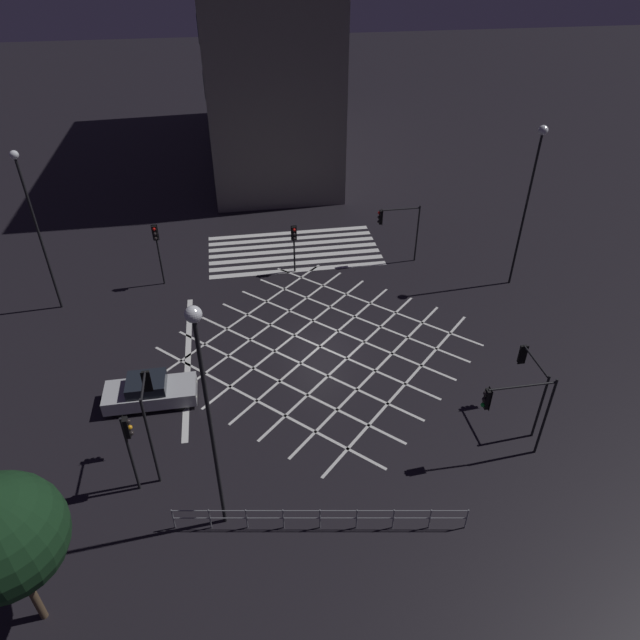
% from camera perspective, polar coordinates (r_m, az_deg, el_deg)
% --- Properties ---
extents(ground_plane, '(200.00, 200.00, 0.00)m').
position_cam_1_polar(ground_plane, '(30.35, 0.00, -2.67)').
color(ground_plane, black).
extents(road_markings, '(17.35, 22.53, 0.01)m').
position_cam_1_polar(road_markings, '(35.32, -2.18, 3.34)').
color(road_markings, silver).
rests_on(road_markings, ground_plane).
extents(office_building, '(10.06, 28.43, 20.78)m').
position_cam_1_polar(office_building, '(56.50, -6.00, 26.63)').
color(office_building, slate).
rests_on(office_building, ground_plane).
extents(traffic_light_median_south, '(0.36, 0.39, 3.25)m').
position_cam_1_polar(traffic_light_median_south, '(35.78, -2.61, 8.05)').
color(traffic_light_median_south, black).
rests_on(traffic_light_median_south, ground_plane).
extents(traffic_light_se_cross, '(0.36, 0.39, 4.05)m').
position_cam_1_polar(traffic_light_se_cross, '(35.48, -16.00, 7.44)').
color(traffic_light_se_cross, black).
rests_on(traffic_light_se_cross, ground_plane).
extents(traffic_light_sw_main, '(2.78, 0.36, 3.91)m').
position_cam_1_polar(traffic_light_sw_main, '(36.97, 7.68, 9.68)').
color(traffic_light_sw_main, black).
rests_on(traffic_light_sw_main, ground_plane).
extents(traffic_light_nw_cross, '(0.36, 2.46, 3.44)m').
position_cam_1_polar(traffic_light_nw_cross, '(26.44, 20.25, -4.92)').
color(traffic_light_nw_cross, black).
rests_on(traffic_light_nw_cross, ground_plane).
extents(traffic_light_ne_cross, '(0.36, 1.97, 4.48)m').
position_cam_1_polar(traffic_light_ne_cross, '(23.18, -16.81, -8.24)').
color(traffic_light_ne_cross, black).
rests_on(traffic_light_ne_cross, ground_plane).
extents(traffic_light_ne_main, '(0.39, 0.36, 3.88)m').
position_cam_1_polar(traffic_light_ne_main, '(22.79, -18.58, -11.25)').
color(traffic_light_ne_main, black).
rests_on(traffic_light_ne_main, ground_plane).
extents(traffic_light_nw_main, '(3.02, 0.36, 4.10)m').
position_cam_1_polar(traffic_light_nw_main, '(23.86, 18.85, -7.95)').
color(traffic_light_nw_main, black).
rests_on(traffic_light_nw_main, ground_plane).
extents(street_lamp_east, '(0.51, 0.51, 9.74)m').
position_cam_1_polar(street_lamp_east, '(18.16, -11.46, -6.65)').
color(street_lamp_east, black).
rests_on(street_lamp_east, ground_plane).
extents(street_lamp_west, '(0.53, 0.53, 9.72)m').
position_cam_1_polar(street_lamp_west, '(34.79, 20.46, 13.11)').
color(street_lamp_west, black).
rests_on(street_lamp_west, ground_plane).
extents(street_lamp_far, '(0.44, 0.44, 9.29)m').
position_cam_1_polar(street_lamp_far, '(34.04, -26.84, 9.61)').
color(street_lamp_far, black).
rests_on(street_lamp_far, ground_plane).
extents(street_tree_near, '(3.66, 3.66, 6.17)m').
position_cam_1_polar(street_tree_near, '(19.43, -29.20, -18.38)').
color(street_tree_near, brown).
rests_on(street_tree_near, ground_plane).
extents(waiting_car, '(4.23, 1.74, 1.40)m').
position_cam_1_polar(waiting_car, '(27.82, -16.64, -6.87)').
color(waiting_car, '#B7BABC').
rests_on(waiting_car, ground_plane).
extents(pedestrian_railing, '(10.72, 1.83, 1.05)m').
position_cam_1_polar(pedestrian_railing, '(22.12, 0.00, -19.06)').
color(pedestrian_railing, gray).
rests_on(pedestrian_railing, ground_plane).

